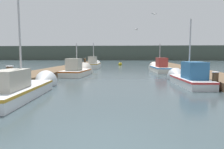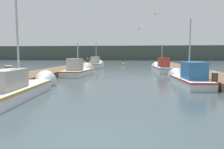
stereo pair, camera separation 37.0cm
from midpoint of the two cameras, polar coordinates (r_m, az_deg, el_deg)
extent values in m
cube|color=brown|center=(20.93, -15.52, 1.12)|extent=(2.71, 40.00, 0.44)
cube|color=brown|center=(20.51, 20.87, 0.86)|extent=(2.71, 40.00, 0.44)
cube|color=#424C42|center=(72.44, 3.94, 6.10)|extent=(120.00, 16.00, 4.69)
cube|color=silver|center=(9.18, -26.25, -4.72)|extent=(1.72, 4.77, 0.49)
cube|color=gold|center=(9.16, -26.30, -3.59)|extent=(1.75, 4.80, 0.10)
cone|color=silver|center=(11.82, -19.99, -2.27)|extent=(1.39, 1.22, 1.32)
cube|color=#B2AD9E|center=(8.58, -28.17, -1.33)|extent=(1.00, 1.84, 0.75)
cylinder|color=#B2B2B7|center=(9.38, -25.85, 8.16)|extent=(0.08, 0.08, 3.64)
cube|color=silver|center=(12.45, 20.71, -1.96)|extent=(1.56, 4.00, 0.47)
cube|color=#D63D3D|center=(12.43, 20.74, -1.16)|extent=(1.59, 4.03, 0.10)
cone|color=silver|center=(14.74, 17.53, -0.72)|extent=(1.31, 1.00, 1.25)
cube|color=#2D6699|center=(11.92, 21.62, 1.10)|extent=(1.11, 1.52, 0.95)
cylinder|color=#B2B2B7|center=(12.63, 20.57, 6.98)|extent=(0.08, 0.08, 3.42)
cube|color=silver|center=(17.32, -10.88, 0.44)|extent=(1.97, 3.73, 0.51)
cube|color=#B14E16|center=(17.31, -10.89, 1.09)|extent=(2.01, 3.76, 0.10)
cone|color=silver|center=(19.39, -8.66, 1.03)|extent=(1.66, 0.92, 1.60)
cube|color=#B2AD9E|center=(16.85, -11.45, 2.85)|extent=(1.17, 1.24, 0.99)
cylinder|color=#B2B2B7|center=(17.51, -10.66, 5.06)|extent=(0.08, 0.08, 2.27)
cube|color=silver|center=(21.58, 13.12, 1.47)|extent=(1.69, 4.61, 0.56)
cube|color=#2380D7|center=(21.56, 13.13, 2.05)|extent=(1.72, 4.64, 0.10)
cone|color=silver|center=(24.27, 11.74, 1.95)|extent=(1.40, 1.06, 1.34)
cube|color=#99332D|center=(20.98, 13.49, 3.40)|extent=(1.02, 1.61, 0.95)
cylinder|color=#B2B2B7|center=(21.85, 13.02, 5.39)|extent=(0.08, 0.08, 2.39)
cube|color=silver|center=(26.62, -5.77, 2.50)|extent=(1.57, 4.07, 0.68)
cube|color=#9E6F14|center=(26.61, -5.78, 3.10)|extent=(1.61, 4.11, 0.10)
cone|color=silver|center=(29.12, -5.00, 2.78)|extent=(1.44, 1.05, 1.42)
cube|color=#B2AD9E|center=(26.09, -5.97, 4.17)|extent=(1.02, 1.40, 0.91)
cylinder|color=#B2B2B7|center=(26.88, -5.71, 6.12)|extent=(0.08, 0.08, 2.69)
cylinder|color=#473523|center=(26.92, -8.13, 3.19)|extent=(0.30, 0.30, 1.32)
cylinder|color=silver|center=(26.90, -8.15, 4.64)|extent=(0.34, 0.34, 0.04)
cylinder|color=#473523|center=(11.43, 26.56, -1.75)|extent=(0.30, 0.30, 0.90)
cylinder|color=silver|center=(11.38, 26.67, 0.60)|extent=(0.34, 0.34, 0.04)
cylinder|color=#473523|center=(10.79, -27.95, -1.29)|extent=(0.29, 0.29, 1.25)
cylinder|color=silver|center=(10.74, -28.11, 2.13)|extent=(0.33, 0.33, 0.04)
sphere|color=gold|center=(34.21, 2.04, 2.93)|extent=(0.60, 0.60, 0.60)
cylinder|color=black|center=(34.18, 2.04, 3.86)|extent=(0.06, 0.06, 0.50)
ellipsoid|color=white|center=(20.72, 6.40, 12.68)|extent=(0.31, 0.27, 0.12)
cube|color=gray|center=(20.83, 6.17, 12.70)|extent=(0.25, 0.29, 0.07)
cube|color=gray|center=(20.61, 6.62, 12.77)|extent=(0.25, 0.29, 0.07)
ellipsoid|color=white|center=(20.48, 11.41, 16.59)|extent=(0.24, 0.31, 0.12)
cube|color=gray|center=(20.42, 11.05, 16.68)|extent=(0.30, 0.21, 0.07)
cube|color=gray|center=(20.55, 11.76, 16.60)|extent=(0.30, 0.21, 0.07)
camera|label=1|loc=(0.18, -90.76, -0.08)|focal=32.00mm
camera|label=2|loc=(0.18, 89.24, 0.08)|focal=32.00mm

